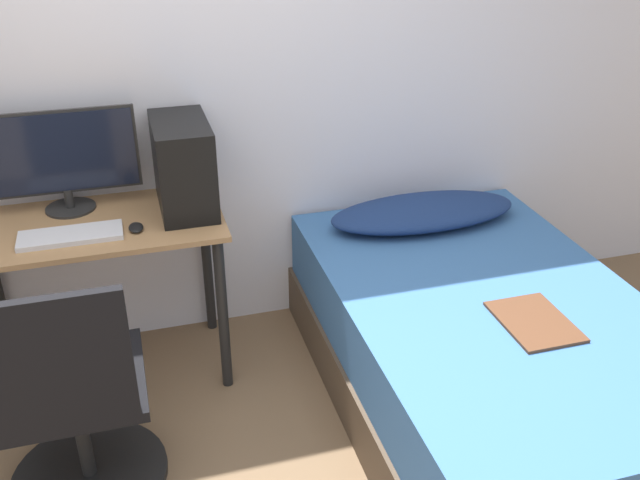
{
  "coord_description": "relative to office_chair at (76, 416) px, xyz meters",
  "views": [
    {
      "loc": [
        -0.1,
        -1.56,
        1.98
      ],
      "look_at": [
        0.55,
        0.68,
        0.75
      ],
      "focal_mm": 40.0,
      "sensor_mm": 36.0,
      "label": 1
    }
  ],
  "objects": [
    {
      "name": "wall_back",
      "position": [
        0.37,
        0.97,
        0.9
      ],
      "size": [
        8.0,
        0.05,
        2.5
      ],
      "color": "silver",
      "rests_on": "ground_plane"
    },
    {
      "name": "desk",
      "position": [
        0.12,
        0.68,
        0.26
      ],
      "size": [
        1.0,
        0.55,
        0.73
      ],
      "color": "#997047",
      "rests_on": "ground_plane"
    },
    {
      "name": "office_chair",
      "position": [
        0.0,
        0.0,
        0.0
      ],
      "size": [
        0.55,
        0.55,
        0.91
      ],
      "color": "black",
      "rests_on": "ground_plane"
    },
    {
      "name": "bed",
      "position": [
        1.54,
        0.02,
        -0.09
      ],
      "size": [
        1.16,
        1.85,
        0.53
      ],
      "color": "#4C3D2D",
      "rests_on": "ground_plane"
    },
    {
      "name": "pillow",
      "position": [
        1.54,
        0.69,
        0.24
      ],
      "size": [
        0.88,
        0.36,
        0.11
      ],
      "color": "navy",
      "rests_on": "bed"
    },
    {
      "name": "magazine",
      "position": [
        1.6,
        -0.17,
        0.19
      ],
      "size": [
        0.24,
        0.32,
        0.01
      ],
      "color": "#56331E",
      "rests_on": "bed"
    },
    {
      "name": "monitor",
      "position": [
        0.03,
        0.84,
        0.61
      ],
      "size": [
        0.6,
        0.2,
        0.42
      ],
      "color": "black",
      "rests_on": "desk"
    },
    {
      "name": "keyboard",
      "position": [
        0.03,
        0.57,
        0.39
      ],
      "size": [
        0.38,
        0.15,
        0.02
      ],
      "color": "silver",
      "rests_on": "desk"
    },
    {
      "name": "pc_tower",
      "position": [
        0.49,
        0.72,
        0.57
      ],
      "size": [
        0.22,
        0.41,
        0.37
      ],
      "color": "black",
      "rests_on": "desk"
    },
    {
      "name": "mouse",
      "position": [
        0.28,
        0.57,
        0.39
      ],
      "size": [
        0.06,
        0.09,
        0.02
      ],
      "color": "black",
      "rests_on": "desk"
    }
  ]
}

